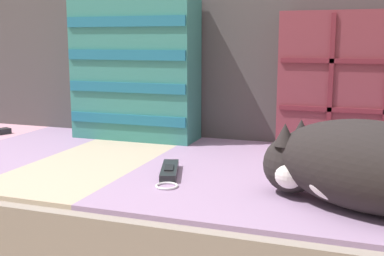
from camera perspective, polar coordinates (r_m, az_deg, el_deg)
couch at (r=1.39m, az=-9.43°, el=-10.34°), size 2.04×0.87×0.36m
sofa_backrest at (r=1.63m, az=-3.68°, el=8.10°), size 2.00×0.14×0.48m
throw_pillow_quilted at (r=1.36m, az=19.14°, el=4.95°), size 0.41×0.14×0.38m
throw_pillow_striped at (r=1.51m, az=-6.76°, el=6.84°), size 0.39×0.14×0.43m
sleeping_cat at (r=0.93m, az=18.98°, el=-4.38°), size 0.42×0.30×0.17m
game_remote_near at (r=1.11m, az=-2.71°, el=-5.21°), size 0.10×0.20×0.02m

